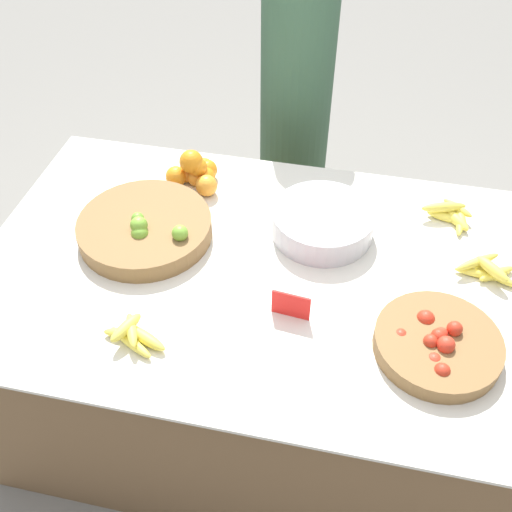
% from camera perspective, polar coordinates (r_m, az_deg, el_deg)
% --- Properties ---
extents(ground_plane, '(12.00, 12.00, 0.00)m').
position_cam_1_polar(ground_plane, '(2.46, 0.00, -13.40)').
color(ground_plane, gray).
extents(market_table, '(1.75, 1.12, 0.75)m').
position_cam_1_polar(market_table, '(2.15, 0.00, -8.09)').
color(market_table, brown).
rests_on(market_table, ground_plane).
extents(lime_bowl, '(0.43, 0.43, 0.11)m').
position_cam_1_polar(lime_bowl, '(1.98, -10.49, 2.62)').
color(lime_bowl, olive).
rests_on(lime_bowl, market_table).
extents(tomato_basket, '(0.34, 0.34, 0.08)m').
position_cam_1_polar(tomato_basket, '(1.71, 16.81, -8.01)').
color(tomato_basket, olive).
rests_on(tomato_basket, market_table).
extents(orange_pile, '(0.20, 0.17, 0.14)m').
position_cam_1_polar(orange_pile, '(2.16, -5.66, 7.93)').
color(orange_pile, orange).
rests_on(orange_pile, market_table).
extents(metal_bowl, '(0.33, 0.33, 0.09)m').
position_cam_1_polar(metal_bowl, '(1.96, 6.36, 3.19)').
color(metal_bowl, '#B7B7BF').
rests_on(metal_bowl, market_table).
extents(price_sign, '(0.11, 0.02, 0.09)m').
position_cam_1_polar(price_sign, '(1.70, 3.34, -4.71)').
color(price_sign, red).
rests_on(price_sign, market_table).
extents(banana_bunch_middle_left, '(0.19, 0.13, 0.06)m').
position_cam_1_polar(banana_bunch_middle_left, '(1.69, -11.66, -7.34)').
color(banana_bunch_middle_left, '#EFDB4C').
rests_on(banana_bunch_middle_left, market_table).
extents(banana_bunch_front_left, '(0.20, 0.14, 0.06)m').
position_cam_1_polar(banana_bunch_front_left, '(1.95, 21.26, -1.29)').
color(banana_bunch_front_left, '#EFDB4C').
rests_on(banana_bunch_front_left, market_table).
extents(banana_bunch_front_right, '(0.18, 0.16, 0.06)m').
position_cam_1_polar(banana_bunch_front_right, '(2.12, 18.25, 3.77)').
color(banana_bunch_front_right, '#EFDB4C').
rests_on(banana_bunch_front_right, market_table).
extents(vendor_person, '(0.30, 0.30, 1.52)m').
position_cam_1_polar(vendor_person, '(2.63, 3.73, 12.94)').
color(vendor_person, '#385B42').
rests_on(vendor_person, ground_plane).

